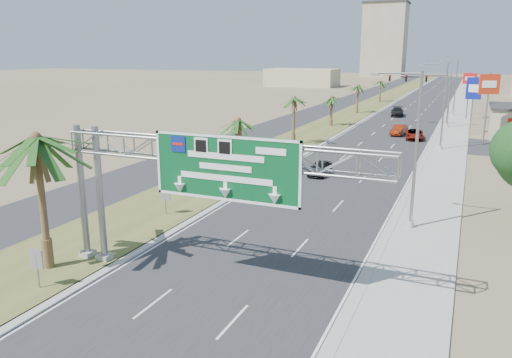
{
  "coord_description": "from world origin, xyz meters",
  "views": [
    {
      "loc": [
        10.37,
        -10.03,
        10.98
      ],
      "look_at": [
        -0.29,
        14.81,
        4.2
      ],
      "focal_mm": 35.0,
      "sensor_mm": 36.0,
      "label": 1
    }
  ],
  "objects_px": {
    "car_far": "(397,112)",
    "car_mid_lane": "(399,130)",
    "car_right_lane": "(414,135)",
    "palm_near": "(35,139)",
    "pole_sign_red_near": "(489,88)",
    "signal_mast": "(435,95)",
    "pole_sign_blue": "(474,91)",
    "pole_sign_red_far": "(470,82)",
    "sign_gantry": "(200,162)",
    "car_left_lane": "(320,168)"
  },
  "relations": [
    {
      "from": "car_far",
      "to": "car_mid_lane",
      "type": "bearing_deg",
      "value": -88.58
    },
    {
      "from": "car_mid_lane",
      "to": "car_right_lane",
      "type": "distance_m",
      "value": 3.75
    },
    {
      "from": "palm_near",
      "to": "car_far",
      "type": "xyz_separation_m",
      "value": [
        7.36,
        75.6,
        -6.14
      ]
    },
    {
      "from": "pole_sign_red_near",
      "to": "signal_mast",
      "type": "bearing_deg",
      "value": 115.72
    },
    {
      "from": "car_right_lane",
      "to": "pole_sign_red_near",
      "type": "bearing_deg",
      "value": -13.06
    },
    {
      "from": "pole_sign_blue",
      "to": "car_far",
      "type": "bearing_deg",
      "value": 124.77
    },
    {
      "from": "pole_sign_red_far",
      "to": "palm_near",
      "type": "bearing_deg",
      "value": -104.2
    },
    {
      "from": "signal_mast",
      "to": "pole_sign_blue",
      "type": "height_order",
      "value": "pole_sign_blue"
    },
    {
      "from": "pole_sign_red_near",
      "to": "car_mid_lane",
      "type": "bearing_deg",
      "value": 160.54
    },
    {
      "from": "pole_sign_blue",
      "to": "car_right_lane",
      "type": "bearing_deg",
      "value": -131.7
    },
    {
      "from": "signal_mast",
      "to": "car_mid_lane",
      "type": "relative_size",
      "value": 2.36
    },
    {
      "from": "car_mid_lane",
      "to": "car_right_lane",
      "type": "xyz_separation_m",
      "value": [
        2.38,
        -2.9,
        -0.06
      ]
    },
    {
      "from": "pole_sign_red_far",
      "to": "sign_gantry",
      "type": "bearing_deg",
      "value": -98.44
    },
    {
      "from": "car_left_lane",
      "to": "car_far",
      "type": "relative_size",
      "value": 0.72
    },
    {
      "from": "car_right_lane",
      "to": "pole_sign_red_far",
      "type": "bearing_deg",
      "value": 69.54
    },
    {
      "from": "car_far",
      "to": "pole_sign_red_far",
      "type": "xyz_separation_m",
      "value": [
        11.64,
        -0.52,
        5.58
      ]
    },
    {
      "from": "palm_near",
      "to": "pole_sign_red_far",
      "type": "distance_m",
      "value": 77.45
    },
    {
      "from": "car_right_lane",
      "to": "palm_near",
      "type": "bearing_deg",
      "value": -111.62
    },
    {
      "from": "car_far",
      "to": "pole_sign_red_far",
      "type": "height_order",
      "value": "pole_sign_red_far"
    },
    {
      "from": "sign_gantry",
      "to": "palm_near",
      "type": "distance_m",
      "value": 8.41
    },
    {
      "from": "sign_gantry",
      "to": "pole_sign_red_far",
      "type": "relative_size",
      "value": 2.07
    },
    {
      "from": "palm_near",
      "to": "car_mid_lane",
      "type": "distance_m",
      "value": 54.61
    },
    {
      "from": "pole_sign_red_far",
      "to": "pole_sign_blue",
      "type": "bearing_deg",
      "value": -87.55
    },
    {
      "from": "sign_gantry",
      "to": "signal_mast",
      "type": "bearing_deg",
      "value": 84.26
    },
    {
      "from": "sign_gantry",
      "to": "palm_near",
      "type": "xyz_separation_m",
      "value": [
        -8.14,
        -1.93,
        0.87
      ]
    },
    {
      "from": "pole_sign_red_near",
      "to": "pole_sign_blue",
      "type": "height_order",
      "value": "pole_sign_red_near"
    },
    {
      "from": "signal_mast",
      "to": "car_mid_lane",
      "type": "xyz_separation_m",
      "value": [
        -3.67,
        -10.78,
        -4.13
      ]
    },
    {
      "from": "pole_sign_red_near",
      "to": "pole_sign_red_far",
      "type": "distance_m",
      "value": 25.78
    },
    {
      "from": "car_left_lane",
      "to": "pole_sign_red_far",
      "type": "distance_m",
      "value": 50.86
    },
    {
      "from": "sign_gantry",
      "to": "pole_sign_red_far",
      "type": "height_order",
      "value": "pole_sign_red_far"
    },
    {
      "from": "car_left_lane",
      "to": "pole_sign_red_near",
      "type": "bearing_deg",
      "value": 59.91
    },
    {
      "from": "car_mid_lane",
      "to": "pole_sign_red_far",
      "type": "xyz_separation_m",
      "value": [
        8.29,
        21.89,
        5.65
      ]
    },
    {
      "from": "car_mid_lane",
      "to": "pole_sign_red_near",
      "type": "bearing_deg",
      "value": -12.16
    },
    {
      "from": "signal_mast",
      "to": "car_right_lane",
      "type": "bearing_deg",
      "value": -95.4
    },
    {
      "from": "car_mid_lane",
      "to": "pole_sign_blue",
      "type": "xyz_separation_m",
      "value": [
        9.04,
        4.57,
        5.34
      ]
    },
    {
      "from": "sign_gantry",
      "to": "car_right_lane",
      "type": "relative_size",
      "value": 3.56
    },
    {
      "from": "sign_gantry",
      "to": "car_far",
      "type": "relative_size",
      "value": 3.09
    },
    {
      "from": "pole_sign_blue",
      "to": "pole_sign_red_far",
      "type": "xyz_separation_m",
      "value": [
        -0.74,
        17.31,
        0.31
      ]
    },
    {
      "from": "car_left_lane",
      "to": "pole_sign_red_near",
      "type": "relative_size",
      "value": 0.44
    },
    {
      "from": "sign_gantry",
      "to": "pole_sign_red_far",
      "type": "xyz_separation_m",
      "value": [
        10.86,
        73.15,
        0.31
      ]
    },
    {
      "from": "pole_sign_red_near",
      "to": "car_far",
      "type": "bearing_deg",
      "value": 118.18
    },
    {
      "from": "sign_gantry",
      "to": "pole_sign_blue",
      "type": "height_order",
      "value": "pole_sign_blue"
    },
    {
      "from": "pole_sign_red_near",
      "to": "pole_sign_blue",
      "type": "relative_size",
      "value": 1.09
    },
    {
      "from": "car_right_lane",
      "to": "pole_sign_blue",
      "type": "distance_m",
      "value": 11.37
    },
    {
      "from": "signal_mast",
      "to": "car_far",
      "type": "height_order",
      "value": "signal_mast"
    },
    {
      "from": "car_mid_lane",
      "to": "palm_near",
      "type": "bearing_deg",
      "value": -94.08
    },
    {
      "from": "palm_near",
      "to": "car_mid_lane",
      "type": "height_order",
      "value": "palm_near"
    },
    {
      "from": "pole_sign_red_near",
      "to": "pole_sign_blue",
      "type": "distance_m",
      "value": 8.55
    },
    {
      "from": "palm_near",
      "to": "car_left_lane",
      "type": "height_order",
      "value": "palm_near"
    },
    {
      "from": "sign_gantry",
      "to": "pole_sign_blue",
      "type": "bearing_deg",
      "value": 78.27
    }
  ]
}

